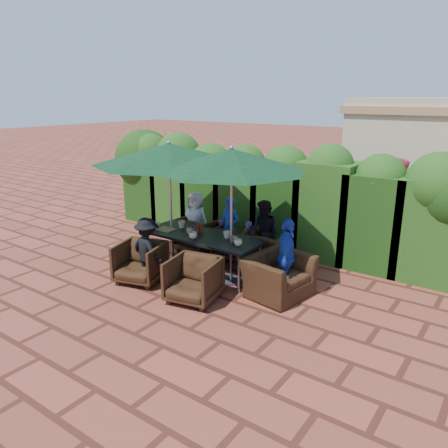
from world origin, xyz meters
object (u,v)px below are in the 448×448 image
Objects in this scene: umbrella_right at (232,160)px; chair_near_left at (140,260)px; chair_far_right at (263,249)px; dining_table at (202,239)px; chair_far_left at (198,233)px; umbrella_left at (169,154)px; chair_near_right at (193,278)px; chair_end_right at (278,270)px; chair_far_mid at (235,241)px.

chair_near_left is at bearing -145.37° from umbrella_right.
chair_near_left is (-1.50, -1.82, -0.01)m from chair_far_right.
chair_far_left is at bearing 132.18° from dining_table.
chair_far_right is at bearing 34.66° from chair_near_left.
dining_table is 1.71m from umbrella_left.
umbrella_right is at bearing 74.67° from chair_near_right.
chair_end_right is at bearing 6.16° from chair_near_left.
dining_table is 2.92× the size of chair_near_right.
chair_near_right is (-0.21, -1.87, -0.01)m from chair_far_right.
chair_far_left reaches higher than dining_table.
chair_near_right is (0.55, -2.02, 0.02)m from chair_far_mid.
chair_near_right reaches higher than dining_table.
chair_far_left is at bearing 3.98° from chair_far_mid.
chair_far_right reaches higher than dining_table.
chair_far_left reaches higher than chair_near_right.
chair_near_left is 1.29m from chair_near_right.
dining_table is 3.11× the size of chair_far_mid.
chair_far_left is 1.03× the size of chair_near_right.
chair_far_mid is 2.11m from chair_near_left.
chair_far_left is 1.65m from chair_far_right.
umbrella_right is 3.14× the size of chair_far_left.
umbrella_left is 2.25m from chair_far_mid.
dining_table is 1.21m from chair_near_left.
chair_far_left is (-0.81, 0.90, -0.26)m from dining_table.
chair_near_left is at bearing 121.33° from chair_end_right.
dining_table is at bearing 135.51° from chair_far_left.
umbrella_left is 3.82× the size of chair_far_mid.
dining_table is 0.91× the size of umbrella_right.
chair_near_right reaches higher than chair_far_mid.
chair_far_mid is at bearing 120.79° from umbrella_right.
chair_far_left is at bearing 115.52° from chair_near_right.
chair_end_right is at bearing 143.99° from chair_far_mid.
dining_table is 2.85× the size of chair_far_left.
chair_far_left is 1.01× the size of chair_far_right.
umbrella_right is at bearing -0.85° from umbrella_left.
umbrella_right is 2.45m from chair_near_left.
chair_far_mid is (0.07, 1.00, -0.30)m from dining_table.
umbrella_right is at bearing 70.34° from chair_far_right.
dining_table is 1.69m from umbrella_right.
chair_far_mid is 0.71× the size of chair_end_right.
chair_near_left is 0.76× the size of chair_end_right.
chair_near_left is at bearing -124.25° from dining_table.
umbrella_right reaches higher than dining_table.
umbrella_right is 3.17× the size of chair_far_right.
umbrella_left is at bearing 132.32° from chair_near_right.
chair_far_left is at bearing 94.49° from umbrella_left.
chair_far_right is 2.35m from chair_near_left.
umbrella_left is 2.73× the size of chair_end_right.
dining_table is 1.22m from chair_far_right.
umbrella_left reaches higher than chair_near_right.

